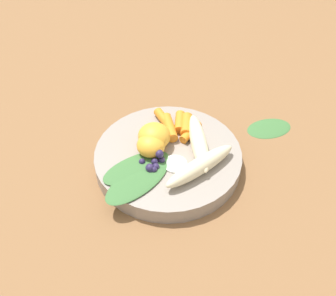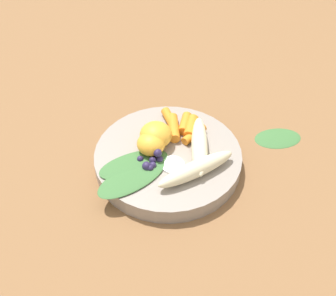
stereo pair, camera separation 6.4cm
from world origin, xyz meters
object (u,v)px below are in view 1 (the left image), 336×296
at_px(kale_leaf_stray, 269,128).
at_px(orange_segment_near, 151,145).
at_px(banana_peeled_left, 199,142).
at_px(banana_peeled_right, 200,166).
at_px(bowl, 168,158).

bearing_deg(kale_leaf_stray, orange_segment_near, -174.85).
xyz_separation_m(banana_peeled_left, kale_leaf_stray, (-0.02, 0.16, -0.04)).
bearing_deg(banana_peeled_left, banana_peeled_right, 173.48).
xyz_separation_m(bowl, banana_peeled_right, (0.06, 0.03, 0.03)).
bearing_deg(bowl, banana_peeled_right, 27.48).
bearing_deg(kale_leaf_stray, banana_peeled_right, -154.04).
height_order(banana_peeled_left, orange_segment_near, orange_segment_near).
bearing_deg(banana_peeled_right, bowl, 100.52).
bearing_deg(orange_segment_near, kale_leaf_stray, 91.18).
height_order(banana_peeled_right, kale_leaf_stray, banana_peeled_right).
bearing_deg(banana_peeled_left, bowl, 95.31).
distance_m(bowl, banana_peeled_left, 0.06).
relative_size(bowl, orange_segment_near, 5.25).
distance_m(banana_peeled_left, kale_leaf_stray, 0.16).
xyz_separation_m(banana_peeled_left, banana_peeled_right, (0.05, -0.02, 0.00)).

